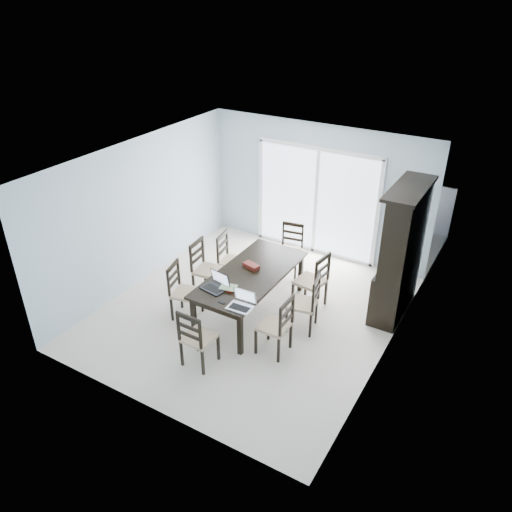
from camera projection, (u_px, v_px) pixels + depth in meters
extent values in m
plane|color=beige|center=(251.00, 311.00, 8.37)|extent=(5.00, 5.00, 0.00)
plane|color=white|center=(250.00, 162.00, 7.09)|extent=(5.00, 5.00, 0.00)
cube|color=#ADC2CF|center=(317.00, 191.00, 9.61)|extent=(4.50, 0.02, 2.60)
cube|color=#ADC2CF|center=(141.00, 212.00, 8.73)|extent=(0.02, 5.00, 2.60)
cube|color=#ADC2CF|center=(393.00, 282.00, 6.73)|extent=(0.02, 5.00, 2.60)
cube|color=gray|center=(332.00, 233.00, 11.02)|extent=(4.50, 2.00, 0.10)
cube|color=#99999E|center=(351.00, 193.00, 11.48)|extent=(4.50, 0.06, 1.10)
cube|color=black|center=(251.00, 274.00, 8.01)|extent=(1.00, 2.20, 0.04)
cube|color=black|center=(251.00, 277.00, 8.04)|extent=(0.88, 2.08, 0.10)
cube|color=black|center=(194.00, 317.00, 7.63)|extent=(0.07, 0.07, 0.69)
cube|color=black|center=(240.00, 335.00, 7.26)|extent=(0.07, 0.07, 0.69)
cube|color=black|center=(259.00, 261.00, 9.13)|extent=(0.07, 0.07, 0.69)
cube|color=black|center=(301.00, 273.00, 8.76)|extent=(0.07, 0.07, 0.69)
cube|color=black|center=(394.00, 288.00, 8.21)|extent=(0.45, 1.30, 0.85)
cube|color=black|center=(406.00, 230.00, 7.67)|extent=(0.38, 1.30, 1.30)
cube|color=black|center=(410.00, 188.00, 7.35)|extent=(0.50, 1.38, 0.05)
cube|color=black|center=(385.00, 238.00, 7.44)|extent=(0.02, 0.36, 1.18)
cube|color=black|center=(393.00, 227.00, 7.75)|extent=(0.02, 0.36, 1.18)
cube|color=black|center=(401.00, 217.00, 8.07)|extent=(0.02, 0.36, 1.18)
cube|color=silver|center=(316.00, 203.00, 9.72)|extent=(2.40, 0.02, 2.10)
cube|color=white|center=(319.00, 148.00, 9.17)|extent=(2.52, 0.05, 0.08)
cube|color=white|center=(316.00, 203.00, 9.70)|extent=(0.06, 0.05, 2.10)
cube|color=white|center=(313.00, 249.00, 10.21)|extent=(2.52, 0.05, 0.05)
cube|color=black|center=(181.00, 297.00, 8.35)|extent=(0.04, 0.04, 0.42)
cube|color=black|center=(172.00, 310.00, 8.04)|extent=(0.04, 0.04, 0.42)
cube|color=black|center=(202.00, 301.00, 8.26)|extent=(0.04, 0.04, 0.42)
cube|color=black|center=(193.00, 313.00, 7.95)|extent=(0.04, 0.04, 0.42)
cube|color=tan|center=(186.00, 293.00, 8.03)|extent=(0.50, 0.50, 0.05)
cube|color=black|center=(205.00, 275.00, 8.96)|extent=(0.04, 0.04, 0.44)
cube|color=black|center=(194.00, 285.00, 8.65)|extent=(0.04, 0.04, 0.44)
cube|color=black|center=(224.00, 280.00, 8.81)|extent=(0.04, 0.04, 0.44)
cube|color=black|center=(213.00, 291.00, 8.50)|extent=(0.04, 0.04, 0.44)
cube|color=tan|center=(208.00, 271.00, 8.61)|extent=(0.47, 0.47, 0.05)
cube|color=black|center=(229.00, 266.00, 9.24)|extent=(0.04, 0.04, 0.43)
cube|color=black|center=(220.00, 276.00, 8.93)|extent=(0.04, 0.04, 0.43)
cube|color=black|center=(247.00, 270.00, 9.11)|extent=(0.04, 0.04, 0.43)
cube|color=black|center=(239.00, 280.00, 8.80)|extent=(0.04, 0.04, 0.43)
cube|color=tan|center=(233.00, 262.00, 8.90)|extent=(0.48, 0.48, 0.05)
cube|color=black|center=(279.00, 350.00, 7.16)|extent=(0.04, 0.04, 0.43)
cube|color=black|center=(291.00, 336.00, 7.44)|extent=(0.04, 0.04, 0.43)
cube|color=black|center=(256.00, 342.00, 7.32)|extent=(0.04, 0.04, 0.43)
cube|color=black|center=(269.00, 328.00, 7.61)|extent=(0.04, 0.04, 0.43)
cube|color=tan|center=(274.00, 326.00, 7.26)|extent=(0.42, 0.42, 0.05)
cube|color=black|center=(310.00, 326.00, 7.66)|extent=(0.04, 0.04, 0.43)
cube|color=black|center=(316.00, 312.00, 7.97)|extent=(0.04, 0.04, 0.43)
cube|color=black|center=(287.00, 321.00, 7.77)|extent=(0.04, 0.04, 0.43)
cube|color=black|center=(293.00, 307.00, 8.08)|extent=(0.04, 0.04, 0.43)
cube|color=tan|center=(302.00, 304.00, 7.75)|extent=(0.49, 0.49, 0.05)
cube|color=black|center=(313.00, 304.00, 8.15)|extent=(0.04, 0.04, 0.46)
cube|color=black|center=(326.00, 293.00, 8.43)|extent=(0.04, 0.04, 0.46)
cube|color=black|center=(293.00, 295.00, 8.37)|extent=(0.04, 0.04, 0.46)
cube|color=black|center=(306.00, 285.00, 8.64)|extent=(0.04, 0.04, 0.46)
cube|color=tan|center=(310.00, 281.00, 8.27)|extent=(0.50, 0.50, 0.05)
cube|color=black|center=(182.00, 354.00, 7.10)|extent=(0.03, 0.03, 0.42)
cube|color=black|center=(203.00, 363.00, 6.93)|extent=(0.03, 0.03, 0.42)
cube|color=black|center=(198.00, 339.00, 7.38)|extent=(0.03, 0.03, 0.42)
cube|color=black|center=(218.00, 348.00, 7.21)|extent=(0.03, 0.03, 0.42)
cube|color=tan|center=(199.00, 338.00, 7.04)|extent=(0.42, 0.42, 0.05)
cube|color=black|center=(301.00, 260.00, 9.44)|extent=(0.04, 0.04, 0.42)
cube|color=black|center=(282.00, 257.00, 9.56)|extent=(0.04, 0.04, 0.42)
cube|color=black|center=(295.00, 270.00, 9.14)|extent=(0.04, 0.04, 0.42)
cube|color=black|center=(276.00, 266.00, 9.26)|extent=(0.04, 0.04, 0.42)
cube|color=tan|center=(289.00, 252.00, 9.23)|extent=(0.48, 0.48, 0.05)
cube|color=black|center=(214.00, 289.00, 7.57)|extent=(0.40, 0.31, 0.02)
cube|color=silver|center=(213.00, 282.00, 7.51)|extent=(0.33, 0.10, 0.19)
cube|color=silver|center=(240.00, 308.00, 7.14)|extent=(0.37, 0.27, 0.02)
cube|color=silver|center=(240.00, 301.00, 7.08)|extent=(0.32, 0.06, 0.19)
cube|color=maroon|center=(228.00, 288.00, 7.58)|extent=(0.24, 0.19, 0.03)
cube|color=gold|center=(228.00, 287.00, 7.57)|extent=(0.28, 0.24, 0.01)
cube|color=black|center=(222.00, 302.00, 7.26)|extent=(0.11, 0.05, 0.01)
cube|color=#541610|center=(251.00, 266.00, 8.13)|extent=(0.30, 0.20, 0.07)
cube|color=brown|center=(301.00, 207.00, 11.01)|extent=(1.90, 1.70, 0.93)
cube|color=gray|center=(303.00, 185.00, 10.77)|extent=(1.96, 1.75, 0.06)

